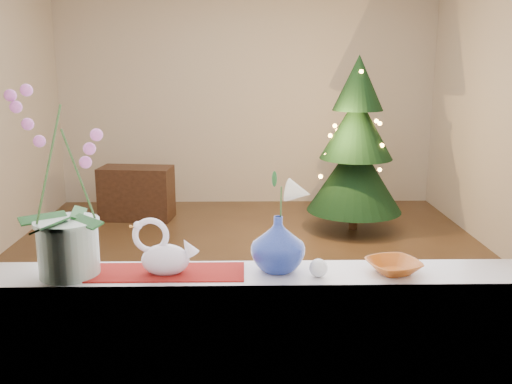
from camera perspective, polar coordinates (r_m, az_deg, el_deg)
ground at (r=4.73m, az=-0.76°, el=-8.20°), size 5.00×5.00×0.00m
wall_back at (r=6.93m, az=-0.93°, el=9.96°), size 4.50×0.10×2.70m
wall_front at (r=1.95m, az=-0.38°, el=2.45°), size 4.50×0.10×2.70m
windowsill at (r=2.20m, az=-0.41°, el=-8.53°), size 2.20×0.26×0.04m
window_frame at (r=1.95m, az=-0.41°, el=12.79°), size 2.22×0.06×1.60m
runner at (r=2.22m, az=-10.36°, el=-7.91°), size 0.70×0.20×0.01m
orchid_pot at (r=2.18m, az=-18.71°, el=0.83°), size 0.29×0.29×0.71m
swan at (r=2.17m, az=-9.10°, el=-5.55°), size 0.26×0.14×0.21m
blue_vase at (r=2.17m, az=2.21°, el=-4.79°), size 0.30×0.30×0.25m
lily at (r=2.12m, az=2.26°, el=0.83°), size 0.14×0.08×0.19m
paperweight at (r=2.15m, az=6.27°, el=-7.56°), size 0.08×0.08×0.07m
amber_dish at (r=2.25m, az=13.59°, el=-7.34°), size 0.21×0.21×0.04m
xmas_tree at (r=5.85m, az=9.98°, el=4.68°), size 1.14×1.14×1.77m
side_table at (r=6.42m, az=-11.84°, el=-0.10°), size 0.82×0.48×0.58m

